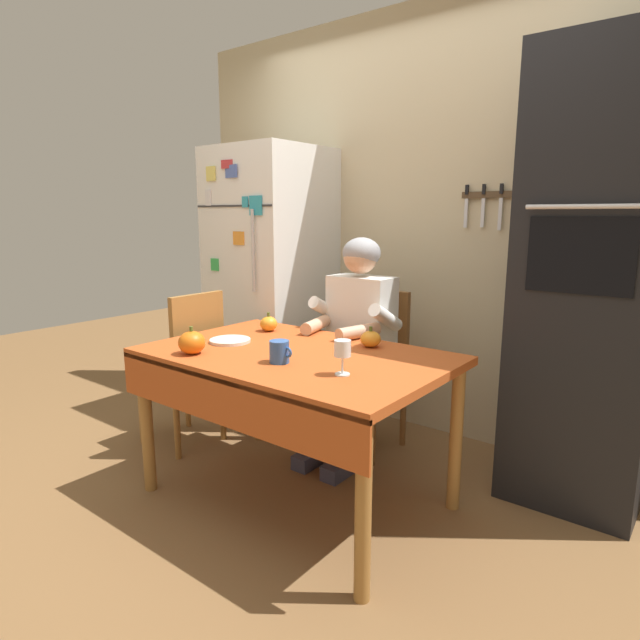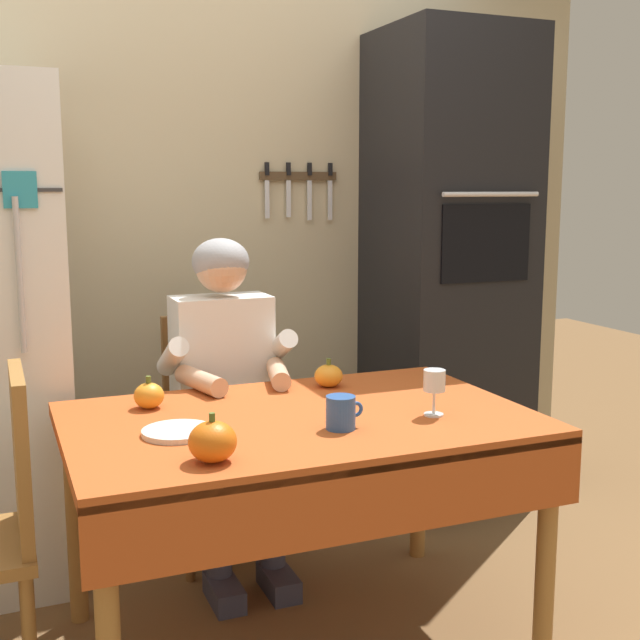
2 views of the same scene
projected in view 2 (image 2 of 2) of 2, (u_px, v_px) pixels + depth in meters
The scene contains 11 objects.
back_wall_assembly at pixel (208, 217), 3.55m from camera, with size 3.70×0.13×2.60m.
wall_oven at pixel (447, 272), 3.65m from camera, with size 0.60×0.64×2.10m.
dining_table at pixel (302, 444), 2.48m from camera, with size 1.40×0.90×0.74m.
chair_behind_person at pixel (215, 423), 3.20m from camera, with size 0.40×0.40×0.93m.
seated_person at pixel (227, 377), 2.99m from camera, with size 0.47×0.55×1.25m.
coffee_mug at pixel (341, 412), 2.34m from camera, with size 0.11×0.09×0.10m.
wine_glass at pixel (434, 383), 2.47m from camera, with size 0.07×0.07×0.14m.
pumpkin_large at pixel (329, 376), 2.83m from camera, with size 0.10×0.10×0.10m.
pumpkin_medium at pixel (149, 396), 2.56m from camera, with size 0.09×0.09×0.10m.
pumpkin_small at pixel (213, 442), 2.06m from camera, with size 0.12×0.12×0.13m.
serving_tray at pixel (178, 432), 2.29m from camera, with size 0.20×0.20×0.02m, color silver.
Camera 2 is at (-0.85, -2.15, 1.43)m, focal length 45.68 mm.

